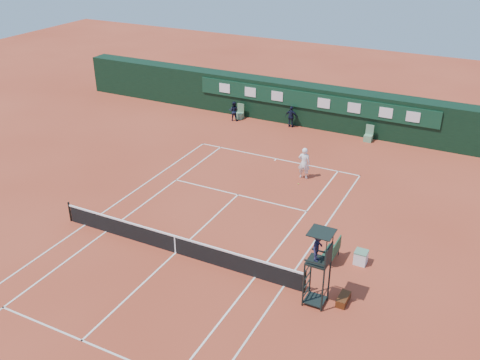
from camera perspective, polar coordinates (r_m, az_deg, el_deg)
name	(u,v)px	position (r m, az deg, el deg)	size (l,w,h in m)	color
ground	(176,253)	(25.42, -6.87, -7.73)	(90.00, 90.00, 0.00)	#B2432A
court_lines	(176,253)	(25.42, -6.87, -7.72)	(11.05, 23.85, 0.01)	silver
tennis_net	(175,244)	(25.14, -6.94, -6.77)	(12.90, 0.10, 1.10)	black
back_wall	(314,106)	(40.00, 7.91, 7.87)	(40.00, 1.65, 3.00)	black
linesman_chair_left	(240,115)	(41.31, -0.03, 6.99)	(0.55, 0.50, 1.15)	#62956D
linesman_chair_right	(368,137)	(38.14, 13.53, 4.50)	(0.55, 0.50, 1.15)	#619569
umpire_chair	(319,253)	(21.15, 8.37, -7.67)	(0.96, 0.95, 3.42)	black
player_bench	(333,250)	(24.75, 9.92, -7.36)	(0.56, 1.20, 1.10)	#183C28
tennis_bag	(343,299)	(22.70, 10.96, -12.39)	(0.39, 0.88, 0.33)	black
cooler	(361,257)	(24.99, 12.77, -8.03)	(0.57, 0.57, 0.65)	white
tennis_ball	(298,184)	(31.44, 6.24, -0.40)	(0.07, 0.07, 0.07)	#D3EE37
player	(304,163)	(31.83, 6.85, 1.81)	(0.71, 0.47, 1.95)	white
ball_kid_left	(234,111)	(40.78, -0.67, 7.37)	(0.73, 0.57, 1.51)	black
ball_kid_right	(291,117)	(39.64, 5.49, 6.73)	(0.93, 0.39, 1.59)	black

